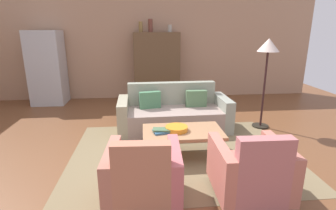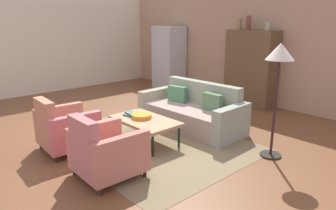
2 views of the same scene
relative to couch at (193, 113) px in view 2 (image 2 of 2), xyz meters
name	(u,v)px [view 2 (image 2 of 2)]	position (x,y,z in m)	size (l,w,h in m)	color
ground_plane	(128,138)	(-0.36, -1.30, -0.29)	(11.02, 11.02, 0.00)	brown
wall_back	(254,46)	(-0.36, 2.56, 1.11)	(9.18, 0.12, 2.80)	tan
wall_left	(28,44)	(-4.95, -1.30, 1.11)	(0.12, 7.71, 2.80)	beige
area_rug	(148,141)	(0.00, -1.14, -0.28)	(3.40, 2.60, 0.01)	olive
couch	(193,113)	(0.00, 0.00, 0.00)	(2.12, 0.95, 0.86)	gray
coffee_table	(145,121)	(0.00, -1.19, 0.09)	(1.20, 0.70, 0.41)	black
armchair_left	(64,130)	(-0.60, -2.35, 0.06)	(0.84, 0.84, 0.88)	#361A12
armchair_right	(104,153)	(0.60, -2.35, 0.06)	(0.82, 0.82, 0.88)	#372623
fruit_bowl	(142,116)	(-0.09, -1.19, 0.16)	(0.34, 0.34, 0.07)	orange
book_stack	(132,114)	(-0.31, -1.23, 0.15)	(0.29, 0.24, 0.06)	#325F83
cabinet	(251,69)	(-0.19, 2.21, 0.61)	(1.20, 0.51, 1.80)	brown
vase_tall	(239,24)	(-0.59, 2.21, 1.64)	(0.10, 0.10, 0.26)	olive
vase_round	(248,23)	(-0.34, 2.21, 1.67)	(0.11, 0.11, 0.33)	brown
vase_small	(267,26)	(0.16, 2.21, 1.60)	(0.10, 0.10, 0.19)	#AAA191
refrigerator	(169,58)	(-2.99, 2.11, 0.64)	(0.80, 0.73, 1.85)	#B7BABF
floor_lamp	(279,63)	(1.74, -0.11, 1.16)	(0.40, 0.40, 1.72)	black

